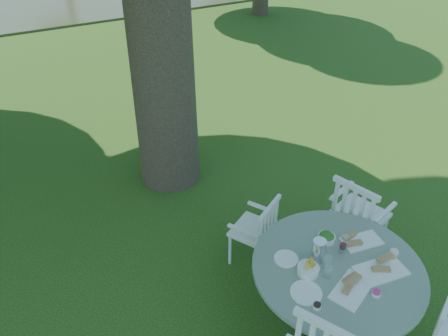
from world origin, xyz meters
The scene contains 5 objects.
ground centered at (0.00, 0.00, 0.00)m, with size 140.00×140.00×0.00m, color #17370B.
table centered at (0.24, -1.40, 0.60)m, with size 1.47×1.47×0.73m.
chair_ne centered at (0.99, -0.84, 0.59)m, with size 0.59×0.62×1.00m.
chair_nw centered at (0.06, -0.46, 0.49)m, with size 0.56×0.55×0.83m.
tableware centered at (0.21, -1.37, 0.78)m, with size 1.12×0.81×0.23m.
Camera 1 is at (-1.85, -3.20, 3.53)m, focal length 35.00 mm.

